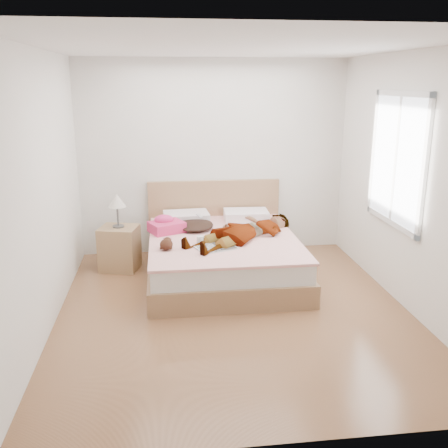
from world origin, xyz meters
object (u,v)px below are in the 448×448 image
towel (166,225)px  bed (222,253)px  magazine (216,247)px  nightstand (119,245)px  coffee_mug (200,240)px  woman (244,228)px  plush_toy (166,244)px  phone (200,216)px

towel → bed: bearing=-18.0°
towel → magazine: size_ratio=0.97×
bed → magazine: bearing=-104.0°
bed → nightstand: (-1.26, 0.35, 0.05)m
magazine → nightstand: (-1.14, 0.84, -0.20)m
magazine → coffee_mug: coffee_mug is taller
woman → coffee_mug: woman is taller
coffee_mug → plush_toy: plush_toy is taller
phone → nightstand: bearing=138.5°
towel → coffee_mug: bearing=-54.0°
plush_toy → coffee_mug: bearing=21.1°
phone → towel: bearing=152.1°
bed → plush_toy: size_ratio=9.01×
towel → plush_toy: size_ratio=2.13×
plush_toy → nightstand: (-0.59, 0.81, -0.25)m
bed → magazine: size_ratio=4.12×
woman → towel: woman is taller
phone → plush_toy: size_ratio=0.39×
magazine → towel: bearing=127.7°
phone → woman: bearing=-76.8°
coffee_mug → magazine: bearing=-48.0°
woman → bed: bed is taller
magazine → woman: bearing=45.9°
towel → coffee_mug: 0.65m
bed → towel: 0.77m
woman → phone: (-0.50, 0.40, 0.06)m
phone → bed: bearing=-87.7°
magazine → nightstand: nightstand is taller
coffee_mug → bed: bearing=47.2°
woman → plush_toy: bearing=-107.3°
plush_toy → nightstand: bearing=125.8°
towel → nightstand: (-0.59, 0.14, -0.27)m
coffee_mug → woman: bearing=20.7°
towel → plush_toy: towel is taller
woman → nightstand: bearing=-145.0°
magazine → plush_toy: bearing=176.6°
woman → phone: bearing=-166.8°
towel → plush_toy: 0.68m
towel → plush_toy: (-0.00, -0.68, -0.02)m
woman → coffee_mug: (-0.54, -0.20, -0.07)m
bed → coffee_mug: bearing=-132.8°
woman → coffee_mug: 0.58m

